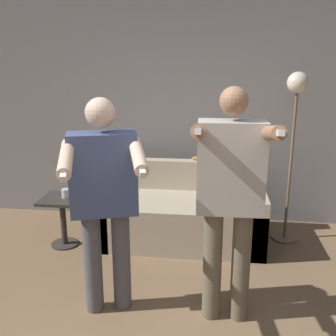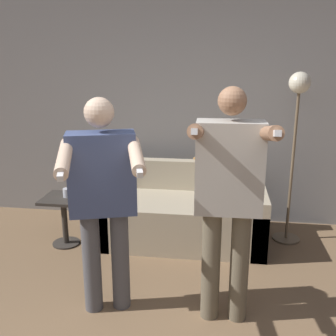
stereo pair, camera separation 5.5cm
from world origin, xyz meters
TOP-DOWN VIEW (x-y plane):
  - wall_back at (0.00, 2.84)m, footprint 10.00×0.05m
  - couch at (-0.01, 2.19)m, footprint 1.73×0.85m
  - person_left at (-0.48, 0.87)m, footprint 0.68×0.78m
  - person_right at (0.43, 0.87)m, footprint 0.55×0.67m
  - cat at (0.32, 2.52)m, footprint 0.42×0.11m
  - floor_lamp at (1.12, 2.33)m, footprint 0.29×0.29m
  - side_table at (-1.24, 1.90)m, footprint 0.41×0.41m
  - cup at (-1.19, 1.92)m, footprint 0.09×0.09m

SIDE VIEW (x-z plane):
  - couch at x=-0.01m, z-range -0.12..0.69m
  - side_table at x=-1.24m, z-range 0.11..0.64m
  - cup at x=-1.19m, z-range 0.53..0.62m
  - cat at x=0.32m, z-range 0.80..0.96m
  - person_left at x=-0.48m, z-range 0.14..1.81m
  - person_right at x=0.43m, z-range 0.15..1.90m
  - wall_back at x=0.00m, z-range 0.00..2.60m
  - floor_lamp at x=1.12m, z-range 0.47..2.27m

